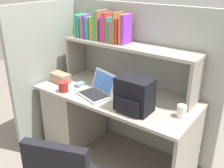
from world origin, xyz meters
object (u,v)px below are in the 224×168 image
object	(u,v)px
tissue_box	(60,78)
laptop	(98,90)
backpack	(134,95)
computer_mouse	(80,85)
snack_canister	(64,87)
paper_cup	(182,111)

from	to	relation	value
tissue_box	laptop	bearing A→B (deg)	3.24
backpack	tissue_box	size ratio (longest dim) A/B	1.36
laptop	tissue_box	bearing A→B (deg)	179.12
computer_mouse	snack_canister	distance (m)	0.20
tissue_box	snack_canister	world-z (taller)	same
computer_mouse	tissue_box	world-z (taller)	tissue_box
tissue_box	snack_canister	size ratio (longest dim) A/B	2.19
computer_mouse	paper_cup	bearing A→B (deg)	-4.74
computer_mouse	tissue_box	distance (m)	0.24
laptop	computer_mouse	distance (m)	0.29
paper_cup	backpack	bearing A→B (deg)	-159.28
laptop	computer_mouse	size ratio (longest dim) A/B	3.54
computer_mouse	snack_canister	xyz separation A→B (m)	(-0.03, -0.19, 0.03)
backpack	computer_mouse	size ratio (longest dim) A/B	2.88
computer_mouse	snack_canister	size ratio (longest dim) A/B	1.03
backpack	snack_canister	world-z (taller)	backpack
laptop	paper_cup	size ratio (longest dim) A/B	3.53
laptop	tissue_box	size ratio (longest dim) A/B	1.67
laptop	backpack	world-z (taller)	backpack
laptop	tissue_box	world-z (taller)	laptop
backpack	snack_canister	size ratio (longest dim) A/B	2.98
tissue_box	snack_canister	bearing A→B (deg)	-32.17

